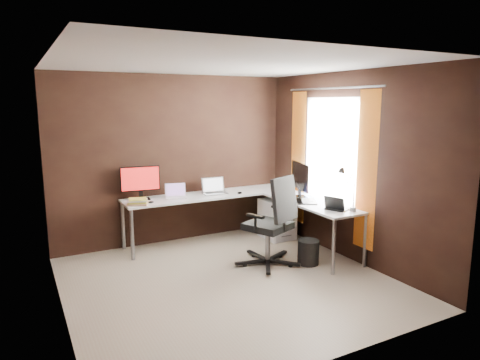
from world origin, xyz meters
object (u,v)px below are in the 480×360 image
at_px(drawer_pedestal, 277,219).
at_px(laptop_white, 176,194).
at_px(monitor_left, 140,181).
at_px(monitor_right, 300,178).
at_px(laptop_black_big, 304,198).
at_px(laptop_silver, 214,190).
at_px(wastebasket, 308,252).
at_px(book_stack, 138,202).
at_px(desk_lamp, 347,184).
at_px(office_chair, 271,239).
at_px(laptop_black_small, 336,207).

relative_size(drawer_pedestal, laptop_white, 1.76).
xyz_separation_m(monitor_left, laptop_white, (0.48, -0.11, -0.22)).
bearing_deg(monitor_left, laptop_white, -6.51).
bearing_deg(monitor_right, laptop_black_big, 171.31).
bearing_deg(laptop_silver, monitor_left, 179.54).
height_order(drawer_pedestal, wastebasket, drawer_pedestal).
bearing_deg(monitor_right, drawer_pedestal, 24.80).
relative_size(laptop_white, laptop_silver, 0.90).
bearing_deg(laptop_black_big, laptop_silver, 69.04).
relative_size(laptop_silver, laptop_black_big, 0.83).
bearing_deg(book_stack, monitor_left, 67.27).
xyz_separation_m(laptop_silver, desk_lamp, (1.03, -1.76, 0.30)).
bearing_deg(office_chair, desk_lamp, -53.48).
bearing_deg(wastebasket, drawer_pedestal, 77.82).
relative_size(laptop_black_small, wastebasket, 1.01).
bearing_deg(monitor_left, book_stack, -106.22).
xyz_separation_m(monitor_left, laptop_silver, (1.09, -0.11, -0.22)).
bearing_deg(laptop_black_small, monitor_right, -25.61).
bearing_deg(laptop_silver, monitor_right, -35.28).
bearing_deg(desk_lamp, laptop_black_small, 129.36).
bearing_deg(laptop_black_small, laptop_silver, 6.13).
bearing_deg(laptop_silver, drawer_pedestal, -16.76).
distance_m(monitor_left, laptop_black_small, 2.72).
relative_size(book_stack, wastebasket, 1.01).
height_order(desk_lamp, wastebasket, desk_lamp).
bearing_deg(laptop_black_small, wastebasket, 37.48).
xyz_separation_m(laptop_silver, book_stack, (-1.22, -0.18, -0.01)).
bearing_deg(drawer_pedestal, book_stack, 174.78).
bearing_deg(laptop_silver, wastebasket, -60.89).
xyz_separation_m(drawer_pedestal, desk_lamp, (0.13, -1.39, 0.78)).
bearing_deg(monitor_right, monitor_left, 80.88).
bearing_deg(monitor_right, laptop_black_small, -166.38).
relative_size(monitor_left, laptop_white, 1.62).
distance_m(monitor_right, laptop_white, 1.82).
bearing_deg(laptop_white, book_stack, -148.39).
distance_m(book_stack, desk_lamp, 2.77).
height_order(drawer_pedestal, laptop_black_small, laptop_black_small).
relative_size(laptop_black_big, office_chair, 0.38).
relative_size(monitor_right, book_stack, 1.87).
relative_size(book_stack, desk_lamp, 0.58).
height_order(drawer_pedestal, monitor_left, monitor_left).
bearing_deg(drawer_pedestal, laptop_black_big, -93.04).
height_order(laptop_white, office_chair, office_chair).
bearing_deg(laptop_black_big, office_chair, 137.28).
bearing_deg(office_chair, monitor_right, 6.25).
bearing_deg(laptop_white, monitor_right, -12.98).
bearing_deg(drawer_pedestal, monitor_left, 166.38).
relative_size(monitor_right, laptop_black_big, 1.34).
height_order(office_chair, wastebasket, office_chair).
relative_size(laptop_silver, laptop_black_small, 1.16).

